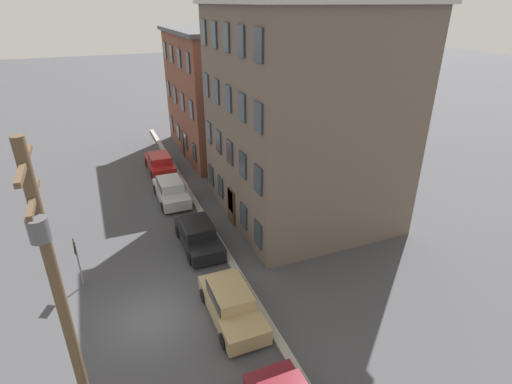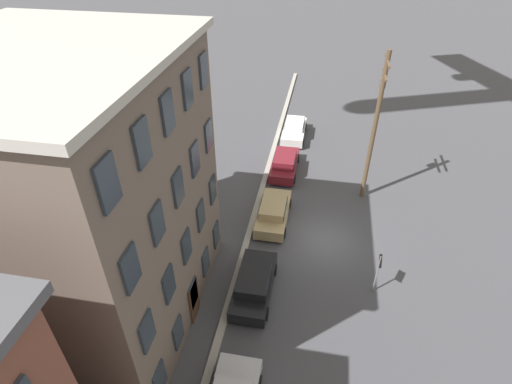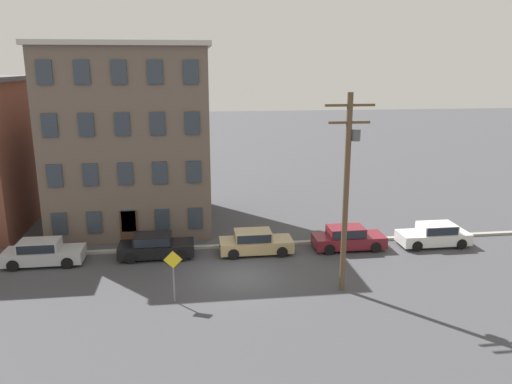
# 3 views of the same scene
# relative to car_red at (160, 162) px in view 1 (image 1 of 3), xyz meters

# --- Properties ---
(ground_plane) EXTENTS (200.00, 200.00, 0.00)m
(ground_plane) POSITION_rel_car_red_xyz_m (16.54, -3.39, -0.75)
(ground_plane) COLOR #424247
(kerb_strip) EXTENTS (56.00, 0.36, 0.16)m
(kerb_strip) POSITION_rel_car_red_xyz_m (16.54, 1.11, -0.67)
(kerb_strip) COLOR #9E998E
(kerb_strip) RESTS_ON ground_plane
(apartment_corner) EXTENTS (11.98, 10.62, 10.40)m
(apartment_corner) POSITION_rel_car_red_xyz_m (-3.06, 7.67, 4.46)
(apartment_corner) COLOR brown
(apartment_corner) RESTS_ON ground_plane
(apartment_midblock) EXTENTS (11.01, 9.64, 12.54)m
(apartment_midblock) POSITION_rel_car_red_xyz_m (10.03, 7.17, 5.53)
(apartment_midblock) COLOR #66564C
(apartment_midblock) RESTS_ON ground_plane
(car_red) EXTENTS (4.40, 1.92, 1.43)m
(car_red) POSITION_rel_car_red_xyz_m (0.00, 0.00, 0.00)
(car_red) COLOR #B21E1E
(car_red) RESTS_ON ground_plane
(car_silver) EXTENTS (4.40, 1.92, 1.43)m
(car_silver) POSITION_rel_car_red_xyz_m (5.47, -0.23, 0.00)
(car_silver) COLOR #B7B7BC
(car_silver) RESTS_ON ground_plane
(car_black) EXTENTS (4.40, 1.92, 1.43)m
(car_black) POSITION_rel_car_red_xyz_m (11.81, -0.00, 0.00)
(car_black) COLOR black
(car_black) RESTS_ON ground_plane
(car_tan) EXTENTS (4.40, 1.92, 1.43)m
(car_tan) POSITION_rel_car_red_xyz_m (17.76, -0.14, 0.00)
(car_tan) COLOR tan
(car_tan) RESTS_ON ground_plane
(caution_sign) EXTENTS (0.95, 0.08, 2.68)m
(caution_sign) POSITION_rel_car_red_xyz_m (13.08, -6.06, 1.04)
(caution_sign) COLOR slate
(caution_sign) RESTS_ON ground_plane
(utility_pole) EXTENTS (2.40, 0.44, 9.90)m
(utility_pole) POSITION_rel_car_red_xyz_m (21.53, -5.75, 4.80)
(utility_pole) COLOR brown
(utility_pole) RESTS_ON ground_plane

